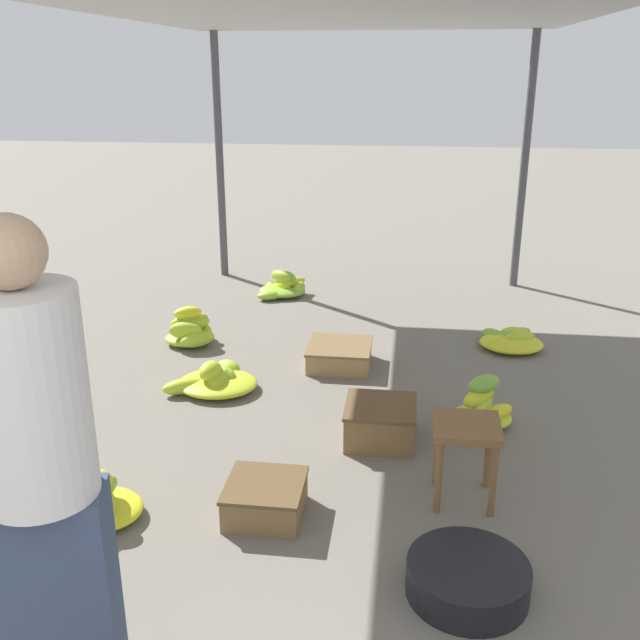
{
  "coord_description": "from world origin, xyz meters",
  "views": [
    {
      "loc": [
        0.47,
        -1.12,
        2.16
      ],
      "look_at": [
        0.0,
        2.46,
        0.87
      ],
      "focal_mm": 40.0,
      "sensor_mm": 36.0,
      "label": 1
    }
  ],
  "objects_px": {
    "vendor_foreground": "(40,468)",
    "basin_black": "(468,579)",
    "stool": "(466,439)",
    "banana_pile_left_0": "(216,380)",
    "banana_pile_left_2": "(283,287)",
    "banana_pile_left_3": "(191,330)",
    "banana_pile_left_1": "(95,503)",
    "crate_near": "(340,355)",
    "banana_pile_right_1": "(483,411)",
    "banana_pile_right_0": "(511,340)",
    "crate_mid": "(380,422)",
    "crate_far": "(265,499)"
  },
  "relations": [
    {
      "from": "banana_pile_right_0",
      "to": "crate_near",
      "type": "relative_size",
      "value": 1.11
    },
    {
      "from": "banana_pile_left_0",
      "to": "stool",
      "type": "bearing_deg",
      "value": -34.96
    },
    {
      "from": "stool",
      "to": "banana_pile_right_1",
      "type": "xyz_separation_m",
      "value": [
        0.17,
        0.82,
        -0.24
      ]
    },
    {
      "from": "banana_pile_right_0",
      "to": "crate_near",
      "type": "distance_m",
      "value": 1.46
    },
    {
      "from": "vendor_foreground",
      "to": "stool",
      "type": "bearing_deg",
      "value": 43.0
    },
    {
      "from": "crate_mid",
      "to": "stool",
      "type": "bearing_deg",
      "value": -50.97
    },
    {
      "from": "stool",
      "to": "banana_pile_left_3",
      "type": "distance_m",
      "value": 2.88
    },
    {
      "from": "banana_pile_left_0",
      "to": "banana_pile_left_1",
      "type": "relative_size",
      "value": 1.45
    },
    {
      "from": "banana_pile_right_1",
      "to": "banana_pile_right_0",
      "type": "bearing_deg",
      "value": 76.48
    },
    {
      "from": "stool",
      "to": "crate_near",
      "type": "height_order",
      "value": "stool"
    },
    {
      "from": "crate_mid",
      "to": "banana_pile_left_1",
      "type": "bearing_deg",
      "value": -143.43
    },
    {
      "from": "banana_pile_left_2",
      "to": "banana_pile_right_1",
      "type": "xyz_separation_m",
      "value": [
        1.75,
        -2.57,
        0.03
      ]
    },
    {
      "from": "banana_pile_left_0",
      "to": "crate_far",
      "type": "xyz_separation_m",
      "value": [
        0.65,
        -1.43,
        0.02
      ]
    },
    {
      "from": "vendor_foreground",
      "to": "basin_black",
      "type": "distance_m",
      "value": 1.83
    },
    {
      "from": "vendor_foreground",
      "to": "basin_black",
      "type": "xyz_separation_m",
      "value": [
        1.49,
        0.67,
        -0.84
      ]
    },
    {
      "from": "banana_pile_left_3",
      "to": "crate_mid",
      "type": "height_order",
      "value": "banana_pile_left_3"
    },
    {
      "from": "banana_pile_left_0",
      "to": "banana_pile_right_1",
      "type": "height_order",
      "value": "banana_pile_right_1"
    },
    {
      "from": "basin_black",
      "to": "banana_pile_left_2",
      "type": "bearing_deg",
      "value": 110.63
    },
    {
      "from": "banana_pile_left_3",
      "to": "banana_pile_right_0",
      "type": "relative_size",
      "value": 0.97
    },
    {
      "from": "banana_pile_right_1",
      "to": "crate_near",
      "type": "distance_m",
      "value": 1.33
    },
    {
      "from": "banana_pile_left_2",
      "to": "stool",
      "type": "bearing_deg",
      "value": -65.1
    },
    {
      "from": "basin_black",
      "to": "banana_pile_left_3",
      "type": "xyz_separation_m",
      "value": [
        -2.06,
        2.7,
        0.05
      ]
    },
    {
      "from": "vendor_foreground",
      "to": "crate_far",
      "type": "height_order",
      "value": "vendor_foreground"
    },
    {
      "from": "banana_pile_left_3",
      "to": "crate_far",
      "type": "height_order",
      "value": "banana_pile_left_3"
    },
    {
      "from": "vendor_foreground",
      "to": "banana_pile_left_3",
      "type": "bearing_deg",
      "value": 99.68
    },
    {
      "from": "banana_pile_left_3",
      "to": "crate_far",
      "type": "relative_size",
      "value": 1.32
    },
    {
      "from": "banana_pile_left_2",
      "to": "crate_far",
      "type": "bearing_deg",
      "value": -81.16
    },
    {
      "from": "vendor_foreground",
      "to": "crate_mid",
      "type": "distance_m",
      "value": 2.37
    },
    {
      "from": "stool",
      "to": "banana_pile_left_3",
      "type": "xyz_separation_m",
      "value": [
        -2.08,
        1.97,
        -0.23
      ]
    },
    {
      "from": "banana_pile_left_2",
      "to": "crate_mid",
      "type": "height_order",
      "value": "banana_pile_left_2"
    },
    {
      "from": "basin_black",
      "to": "crate_near",
      "type": "xyz_separation_m",
      "value": [
        -0.81,
        2.43,
        0.01
      ]
    },
    {
      "from": "banana_pile_left_1",
      "to": "crate_mid",
      "type": "xyz_separation_m",
      "value": [
        1.37,
        1.02,
        0.01
      ]
    },
    {
      "from": "banana_pile_right_1",
      "to": "crate_mid",
      "type": "relative_size",
      "value": 1.06
    },
    {
      "from": "banana_pile_left_1",
      "to": "basin_black",
      "type": "bearing_deg",
      "value": -9.06
    },
    {
      "from": "crate_mid",
      "to": "crate_near",
      "type": "bearing_deg",
      "value": 108.08
    },
    {
      "from": "banana_pile_left_1",
      "to": "stool",
      "type": "bearing_deg",
      "value": 13.64
    },
    {
      "from": "vendor_foreground",
      "to": "banana_pile_left_1",
      "type": "relative_size",
      "value": 3.87
    },
    {
      "from": "banana_pile_left_0",
      "to": "crate_mid",
      "type": "height_order",
      "value": "crate_mid"
    },
    {
      "from": "stool",
      "to": "banana_pile_left_0",
      "type": "xyz_separation_m",
      "value": [
        -1.65,
        1.16,
        -0.29
      ]
    },
    {
      "from": "basin_black",
      "to": "crate_far",
      "type": "xyz_separation_m",
      "value": [
        -0.98,
        0.46,
        0.02
      ]
    },
    {
      "from": "banana_pile_left_0",
      "to": "banana_pile_left_1",
      "type": "xyz_separation_m",
      "value": [
        -0.18,
        -1.6,
        0.04
      ]
    },
    {
      "from": "banana_pile_left_2",
      "to": "banana_pile_left_1",
      "type": "bearing_deg",
      "value": -93.89
    },
    {
      "from": "banana_pile_left_1",
      "to": "banana_pile_left_0",
      "type": "bearing_deg",
      "value": 83.57
    },
    {
      "from": "banana_pile_left_3",
      "to": "stool",
      "type": "bearing_deg",
      "value": -43.38
    },
    {
      "from": "banana_pile_right_0",
      "to": "crate_mid",
      "type": "bearing_deg",
      "value": -120.25
    },
    {
      "from": "banana_pile_right_1",
      "to": "banana_pile_left_1",
      "type": "bearing_deg",
      "value": -147.73
    },
    {
      "from": "crate_near",
      "to": "crate_far",
      "type": "height_order",
      "value": "crate_far"
    },
    {
      "from": "vendor_foreground",
      "to": "banana_pile_right_1",
      "type": "relative_size",
      "value": 3.86
    },
    {
      "from": "basin_black",
      "to": "banana_pile_right_1",
      "type": "height_order",
      "value": "banana_pile_right_1"
    },
    {
      "from": "stool",
      "to": "crate_mid",
      "type": "distance_m",
      "value": 0.77
    }
  ]
}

